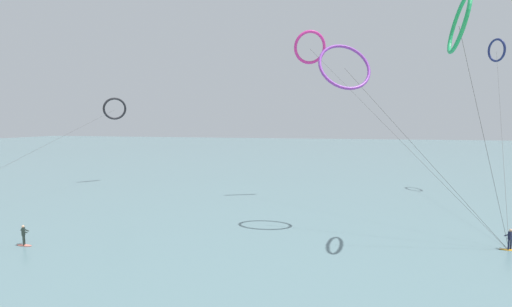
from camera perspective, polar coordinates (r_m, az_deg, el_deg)
name	(u,v)px	position (r m, az deg, el deg)	size (l,w,h in m)	color
sea_water	(312,153)	(111.20, 9.72, 0.11)	(400.00, 200.00, 0.08)	slate
surfer_coral	(24,237)	(33.36, -35.16, -11.65)	(1.40, 0.72, 1.70)	#EA7260
surfer_amber	(510,241)	(33.23, 37.61, -11.85)	(1.40, 0.72, 1.70)	orange
kite_charcoal	(114,109)	(58.41, -23.24, 7.09)	(3.29, 33.98, 14.08)	black
kite_magenta	(310,47)	(43.80, 9.32, 17.62)	(18.73, 15.25, 21.45)	#CC288E
kite_navy	(497,51)	(57.34, 36.12, 14.15)	(8.77, 25.05, 21.44)	navy
kite_emerald	(459,24)	(28.51, 31.64, 18.44)	(5.99, 4.55, 18.89)	#199351
kite_violet	(345,67)	(30.74, 15.06, 14.26)	(15.47, 4.15, 17.06)	purple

